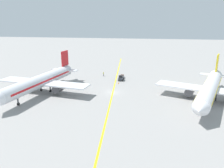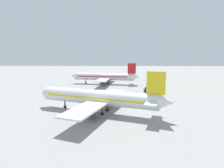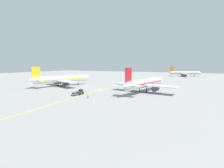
# 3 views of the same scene
# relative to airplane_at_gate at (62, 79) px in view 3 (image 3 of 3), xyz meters

# --- Properties ---
(ground_plane) EXTENTS (400.00, 400.00, 0.00)m
(ground_plane) POSITION_rel_airplane_at_gate_xyz_m (25.98, -3.27, -3.71)
(ground_plane) COLOR gray
(apron_yellow_centreline) EXTENTS (11.35, 119.54, 0.01)m
(apron_yellow_centreline) POSITION_rel_airplane_at_gate_xyz_m (25.98, -3.27, -3.71)
(apron_yellow_centreline) COLOR yellow
(apron_yellow_centreline) RESTS_ON ground
(airplane_at_gate) EXTENTS (28.10, 34.39, 10.60)m
(airplane_at_gate) POSITION_rel_airplane_at_gate_xyz_m (0.00, 0.00, 0.00)
(airplane_at_gate) COLOR white
(airplane_at_gate) RESTS_ON ground
(airplane_adjacent_stand) EXTENTS (28.46, 35.49, 10.60)m
(airplane_adjacent_stand) POSITION_rel_airplane_at_gate_xyz_m (46.02, 1.12, 0.00)
(airplane_adjacent_stand) COLOR silver
(airplane_adjacent_stand) RESTS_ON ground
(airplane_distant_taxiing) EXTENTS (30.92, 25.27, 9.54)m
(airplane_distant_taxiing) POSITION_rel_airplane_at_gate_xyz_m (51.21, 114.08, -0.37)
(airplane_distant_taxiing) COLOR silver
(airplane_distant_taxiing) RESTS_ON ground
(baggage_tug_dark) EXTENTS (1.76, 3.01, 2.11)m
(baggage_tug_dark) POSITION_rel_airplane_at_gate_xyz_m (25.39, -16.73, -2.81)
(baggage_tug_dark) COLOR #333842
(baggage_tug_dark) RESTS_ON ground
(baggage_cart_trailing) EXTENTS (1.41, 2.61, 1.24)m
(baggage_cart_trailing) POSITION_rel_airplane_at_gate_xyz_m (25.40, -20.03, -2.95)
(baggage_cart_trailing) COLOR gray
(baggage_cart_trailing) RESTS_ON ground
(ground_crew_worker) EXTENTS (0.25, 0.58, 1.68)m
(ground_crew_worker) POSITION_rel_airplane_at_gate_xyz_m (32.73, -21.75, -2.80)
(ground_crew_worker) COLOR #23232D
(ground_crew_worker) RESTS_ON ground
(traffic_cone_near_nose) EXTENTS (0.32, 0.32, 0.55)m
(traffic_cone_near_nose) POSITION_rel_airplane_at_gate_xyz_m (25.60, -12.38, -3.43)
(traffic_cone_near_nose) COLOR orange
(traffic_cone_near_nose) RESTS_ON ground
(traffic_cone_mid_apron) EXTENTS (0.32, 0.32, 0.55)m
(traffic_cone_mid_apron) POSITION_rel_airplane_at_gate_xyz_m (51.88, 5.62, -3.43)
(traffic_cone_mid_apron) COLOR orange
(traffic_cone_mid_apron) RESTS_ON ground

